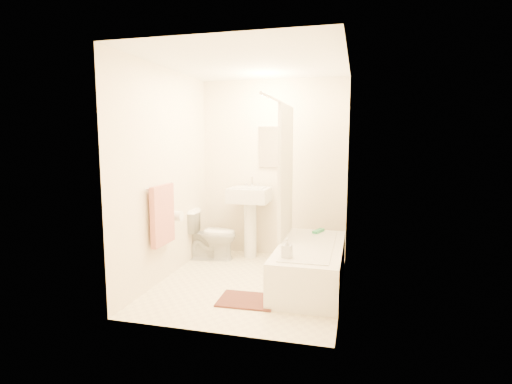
% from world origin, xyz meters
% --- Properties ---
extents(floor, '(2.40, 2.40, 0.00)m').
position_xyz_m(floor, '(0.00, 0.00, 0.00)').
color(floor, beige).
rests_on(floor, ground).
extents(ceiling, '(2.40, 2.40, 0.00)m').
position_xyz_m(ceiling, '(0.00, 0.00, 2.40)').
color(ceiling, white).
rests_on(ceiling, ground).
extents(wall_back, '(2.00, 0.02, 2.40)m').
position_xyz_m(wall_back, '(0.00, 1.20, 1.20)').
color(wall_back, beige).
rests_on(wall_back, ground).
extents(wall_left, '(0.02, 2.40, 2.40)m').
position_xyz_m(wall_left, '(-1.00, 0.00, 1.20)').
color(wall_left, beige).
rests_on(wall_left, ground).
extents(wall_right, '(0.02, 2.40, 2.40)m').
position_xyz_m(wall_right, '(1.00, 0.00, 1.20)').
color(wall_right, beige).
rests_on(wall_right, ground).
extents(mirror, '(0.40, 0.03, 0.55)m').
position_xyz_m(mirror, '(0.00, 1.18, 1.50)').
color(mirror, white).
rests_on(mirror, wall_back).
extents(curtain_rod, '(0.03, 1.70, 0.03)m').
position_xyz_m(curtain_rod, '(0.30, 0.10, 2.00)').
color(curtain_rod, silver).
rests_on(curtain_rod, wall_back).
extents(shower_curtain, '(0.04, 0.80, 1.55)m').
position_xyz_m(shower_curtain, '(0.30, 0.50, 1.22)').
color(shower_curtain, silver).
rests_on(shower_curtain, curtain_rod).
extents(towel_bar, '(0.02, 0.60, 0.02)m').
position_xyz_m(towel_bar, '(-0.96, -0.25, 1.10)').
color(towel_bar, silver).
rests_on(towel_bar, wall_left).
extents(towel, '(0.06, 0.45, 0.66)m').
position_xyz_m(towel, '(-0.93, -0.25, 0.78)').
color(towel, '#CC7266').
rests_on(towel, towel_bar).
extents(toilet_paper, '(0.11, 0.12, 0.12)m').
position_xyz_m(toilet_paper, '(-0.93, 0.12, 0.70)').
color(toilet_paper, white).
rests_on(toilet_paper, wall_left).
extents(toilet, '(0.72, 0.47, 0.66)m').
position_xyz_m(toilet, '(-0.75, 0.76, 0.33)').
color(toilet, white).
rests_on(toilet, floor).
extents(sink, '(0.54, 0.43, 1.04)m').
position_xyz_m(sink, '(-0.27, 0.95, 0.52)').
color(sink, white).
rests_on(sink, floor).
extents(bathtub, '(0.69, 1.58, 0.45)m').
position_xyz_m(bathtub, '(0.65, 0.12, 0.22)').
color(bathtub, white).
rests_on(bathtub, floor).
extents(bath_mat, '(0.57, 0.44, 0.02)m').
position_xyz_m(bath_mat, '(0.10, -0.50, 0.01)').
color(bath_mat, '#48211C').
rests_on(bath_mat, floor).
extents(soap_bottle, '(0.10, 0.10, 0.20)m').
position_xyz_m(soap_bottle, '(0.48, -0.42, 0.55)').
color(soap_bottle, silver).
rests_on(soap_bottle, bathtub).
extents(scrub_brush, '(0.14, 0.23, 0.04)m').
position_xyz_m(scrub_brush, '(0.68, 0.73, 0.47)').
color(scrub_brush, '#319C5E').
rests_on(scrub_brush, bathtub).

